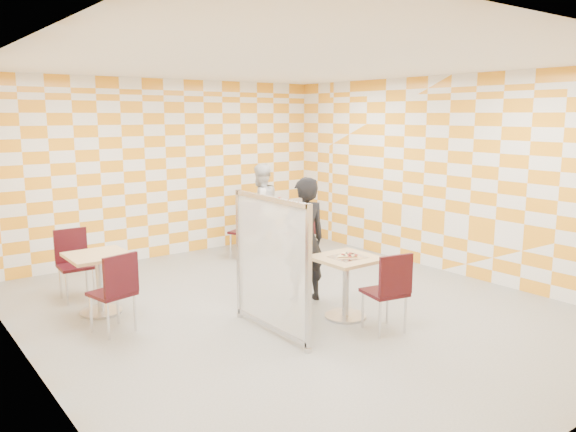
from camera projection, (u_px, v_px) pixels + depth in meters
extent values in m
plane|color=#969690|center=(291.00, 309.00, 7.06)|extent=(7.00, 7.00, 0.00)
plane|color=white|center=(292.00, 63.00, 6.53)|extent=(7.00, 7.00, 0.00)
plane|color=white|center=(166.00, 169.00, 9.54)|extent=(6.00, 0.00, 6.00)
plane|color=white|center=(25.00, 218.00, 5.01)|extent=(0.00, 7.00, 7.00)
plane|color=white|center=(447.00, 175.00, 8.58)|extent=(0.00, 7.00, 7.00)
cube|color=tan|center=(346.00, 259.00, 6.64)|extent=(0.70, 0.70, 0.04)
cylinder|color=#A5A5AA|center=(346.00, 288.00, 6.70)|extent=(0.08, 0.08, 0.70)
cylinder|color=#A5A5AA|center=(345.00, 316.00, 6.77)|extent=(0.50, 0.50, 0.03)
cube|color=tan|center=(274.00, 212.00, 9.79)|extent=(0.70, 0.70, 0.04)
cylinder|color=#A5A5AA|center=(274.00, 233.00, 9.85)|extent=(0.08, 0.08, 0.70)
cylinder|color=#A5A5AA|center=(274.00, 252.00, 9.91)|extent=(0.50, 0.50, 0.03)
cube|color=tan|center=(98.00, 255.00, 6.79)|extent=(0.70, 0.70, 0.04)
cylinder|color=#A5A5AA|center=(100.00, 284.00, 6.85)|extent=(0.08, 0.08, 0.70)
cylinder|color=#A5A5AA|center=(101.00, 312.00, 6.91)|extent=(0.50, 0.50, 0.03)
cube|color=#350A10|center=(384.00, 292.00, 6.27)|extent=(0.50, 0.50, 0.04)
cube|color=#350A10|center=(396.00, 275.00, 6.05)|extent=(0.42, 0.12, 0.45)
cylinder|color=silver|center=(387.00, 306.00, 6.54)|extent=(0.03, 0.03, 0.43)
cylinder|color=silver|center=(363.00, 310.00, 6.39)|extent=(0.03, 0.03, 0.43)
cylinder|color=silver|center=(405.00, 315.00, 6.24)|extent=(0.03, 0.03, 0.43)
cylinder|color=silver|center=(380.00, 320.00, 6.09)|extent=(0.03, 0.03, 0.43)
cube|color=#350A10|center=(299.00, 234.00, 9.38)|extent=(0.54, 0.54, 0.04)
cube|color=#350A10|center=(310.00, 220.00, 9.23)|extent=(0.41, 0.19, 0.45)
cylinder|color=silver|center=(296.00, 244.00, 9.65)|extent=(0.03, 0.03, 0.43)
cylinder|color=silver|center=(285.00, 248.00, 9.37)|extent=(0.03, 0.03, 0.43)
cylinder|color=silver|center=(313.00, 247.00, 9.48)|extent=(0.03, 0.03, 0.43)
cylinder|color=silver|center=(303.00, 251.00, 9.19)|extent=(0.03, 0.03, 0.43)
cube|color=#350A10|center=(244.00, 232.00, 9.52)|extent=(0.56, 0.56, 0.04)
cube|color=#350A10|center=(250.00, 216.00, 9.65)|extent=(0.21, 0.40, 0.45)
cylinder|color=silver|center=(231.00, 246.00, 9.49)|extent=(0.03, 0.03, 0.43)
cylinder|color=silver|center=(248.00, 249.00, 9.34)|extent=(0.03, 0.03, 0.43)
cylinder|color=silver|center=(242.00, 242.00, 9.79)|extent=(0.03, 0.03, 0.43)
cylinder|color=silver|center=(258.00, 244.00, 9.63)|extent=(0.03, 0.03, 0.43)
cube|color=#350A10|center=(112.00, 293.00, 6.24)|extent=(0.50, 0.50, 0.04)
cube|color=#350A10|center=(121.00, 275.00, 6.07)|extent=(0.42, 0.13, 0.45)
cylinder|color=silver|center=(118.00, 306.00, 6.52)|extent=(0.03, 0.03, 0.43)
cylinder|color=silver|center=(91.00, 314.00, 6.26)|extent=(0.03, 0.03, 0.43)
cylinder|color=silver|center=(135.00, 313.00, 6.30)|extent=(0.03, 0.03, 0.43)
cylinder|color=silver|center=(108.00, 321.00, 6.04)|extent=(0.03, 0.03, 0.43)
cube|color=#350A10|center=(76.00, 267.00, 7.34)|extent=(0.44, 0.44, 0.04)
cube|color=#350A10|center=(71.00, 245.00, 7.46)|extent=(0.42, 0.06, 0.45)
cylinder|color=silver|center=(67.00, 289.00, 7.15)|extent=(0.03, 0.03, 0.43)
cylinder|color=silver|center=(94.00, 285.00, 7.34)|extent=(0.03, 0.03, 0.43)
cylinder|color=silver|center=(61.00, 283.00, 7.43)|extent=(0.03, 0.03, 0.43)
cylinder|color=silver|center=(87.00, 279.00, 7.62)|extent=(0.03, 0.03, 0.43)
cube|color=white|center=(271.00, 264.00, 6.13)|extent=(0.02, 1.30, 1.40)
cube|color=#B2B2B7|center=(271.00, 199.00, 6.01)|extent=(0.05, 1.30, 0.05)
cube|color=#B2B2B7|center=(271.00, 326.00, 6.26)|extent=(0.05, 1.30, 0.05)
cube|color=#B2B2B7|center=(309.00, 277.00, 5.62)|extent=(0.05, 0.05, 1.50)
cylinder|color=#B2B2B7|center=(308.00, 350.00, 5.76)|extent=(0.08, 0.08, 0.05)
cube|color=#B2B2B7|center=(239.00, 252.00, 6.64)|extent=(0.05, 0.05, 1.50)
cylinder|color=#B2B2B7|center=(240.00, 315.00, 6.78)|extent=(0.08, 0.08, 0.05)
imported|color=black|center=(304.00, 240.00, 7.24)|extent=(0.66, 0.50, 1.63)
imported|color=white|center=(261.00, 207.00, 10.03)|extent=(0.78, 0.62, 1.56)
cube|color=silver|center=(348.00, 257.00, 6.62)|extent=(0.38, 0.34, 0.01)
cone|color=tan|center=(348.00, 256.00, 6.62)|extent=(0.40, 0.40, 0.02)
cone|color=#F2D88C|center=(347.00, 254.00, 6.63)|extent=(0.33, 0.33, 0.01)
cylinder|color=maroon|center=(350.00, 256.00, 6.50)|extent=(0.04, 0.04, 0.01)
cylinder|color=maroon|center=(356.00, 255.00, 6.57)|extent=(0.04, 0.04, 0.01)
cylinder|color=maroon|center=(349.00, 254.00, 6.60)|extent=(0.04, 0.04, 0.01)
cylinder|color=maroon|center=(343.00, 254.00, 6.61)|extent=(0.04, 0.04, 0.01)
cylinder|color=maroon|center=(351.00, 253.00, 6.66)|extent=(0.04, 0.04, 0.01)
torus|color=black|center=(353.00, 254.00, 6.62)|extent=(0.03, 0.03, 0.01)
torus|color=black|center=(350.00, 255.00, 6.56)|extent=(0.03, 0.03, 0.01)
torus|color=black|center=(347.00, 253.00, 6.66)|extent=(0.03, 0.03, 0.01)
torus|color=black|center=(344.00, 255.00, 6.56)|extent=(0.03, 0.03, 0.01)
cylinder|color=white|center=(266.00, 207.00, 9.72)|extent=(0.06, 0.06, 0.16)
cylinder|color=red|center=(266.00, 201.00, 9.71)|extent=(0.04, 0.04, 0.04)
cylinder|color=black|center=(279.00, 204.00, 9.91)|extent=(0.07, 0.07, 0.20)
cylinder|color=red|center=(279.00, 198.00, 9.89)|extent=(0.03, 0.03, 0.03)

